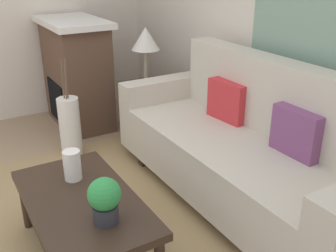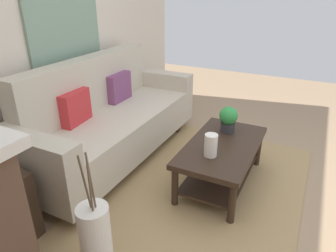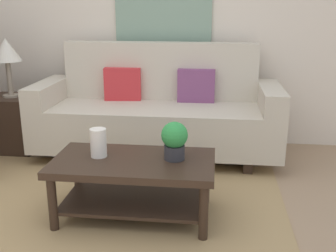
# 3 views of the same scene
# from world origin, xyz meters

# --- Properties ---
(ground_plane) EXTENTS (8.92, 8.92, 0.00)m
(ground_plane) POSITION_xyz_m (0.00, 0.00, 0.00)
(ground_plane) COLOR #9E7F60
(wall_back) EXTENTS (4.92, 0.10, 2.70)m
(wall_back) POSITION_xyz_m (0.00, 2.17, 1.35)
(wall_back) COLOR beige
(wall_back) RESTS_ON ground_plane
(area_rug) EXTENTS (2.62, 1.76, 0.01)m
(area_rug) POSITION_xyz_m (0.00, 0.50, 0.01)
(area_rug) COLOR #A38456
(area_rug) RESTS_ON ground_plane
(couch) EXTENTS (2.32, 0.84, 1.08)m
(couch) POSITION_xyz_m (0.22, 1.64, 0.43)
(couch) COLOR beige
(couch) RESTS_ON ground_plane
(throw_pillow_crimson) EXTENTS (0.37, 0.16, 0.32)m
(throw_pillow_crimson) POSITION_xyz_m (-0.14, 1.76, 0.68)
(throw_pillow_crimson) COLOR red
(throw_pillow_crimson) RESTS_ON couch
(throw_pillow_plum) EXTENTS (0.36, 0.12, 0.32)m
(throw_pillow_plum) POSITION_xyz_m (0.59, 1.76, 0.68)
(throw_pillow_plum) COLOR #7A4270
(throw_pillow_plum) RESTS_ON couch
(coffee_table) EXTENTS (1.10, 0.60, 0.43)m
(coffee_table) POSITION_xyz_m (0.24, 0.38, 0.31)
(coffee_table) COLOR #332319
(coffee_table) RESTS_ON ground_plane
(tabletop_vase) EXTENTS (0.11, 0.11, 0.20)m
(tabletop_vase) POSITION_xyz_m (-0.01, 0.41, 0.53)
(tabletop_vase) COLOR white
(tabletop_vase) RESTS_ON coffee_table
(potted_plant_tabletop) EXTENTS (0.18, 0.18, 0.26)m
(potted_plant_tabletop) POSITION_xyz_m (0.51, 0.42, 0.57)
(potted_plant_tabletop) COLOR #2D2D33
(potted_plant_tabletop) RESTS_ON coffee_table
(floor_vase) EXTENTS (0.20, 0.20, 0.58)m
(floor_vase) POSITION_xyz_m (-1.15, 0.75, 0.29)
(floor_vase) COLOR white
(floor_vase) RESTS_ON ground_plane
(floor_vase_branch_a) EXTENTS (0.01, 0.04, 0.36)m
(floor_vase_branch_a) POSITION_xyz_m (-1.13, 0.75, 0.76)
(floor_vase_branch_a) COLOR brown
(floor_vase_branch_a) RESTS_ON floor_vase
(floor_vase_branch_b) EXTENTS (0.04, 0.03, 0.36)m
(floor_vase_branch_b) POSITION_xyz_m (-1.16, 0.76, 0.76)
(floor_vase_branch_b) COLOR brown
(floor_vase_branch_b) RESTS_ON floor_vase
(floor_vase_branch_c) EXTENTS (0.02, 0.02, 0.36)m
(floor_vase_branch_c) POSITION_xyz_m (-1.16, 0.73, 0.76)
(floor_vase_branch_c) COLOR brown
(floor_vase_branch_c) RESTS_ON floor_vase
(framed_painting) EXTENTS (0.98, 0.03, 0.88)m
(framed_painting) POSITION_xyz_m (0.22, 2.10, 1.40)
(framed_painting) COLOR gray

